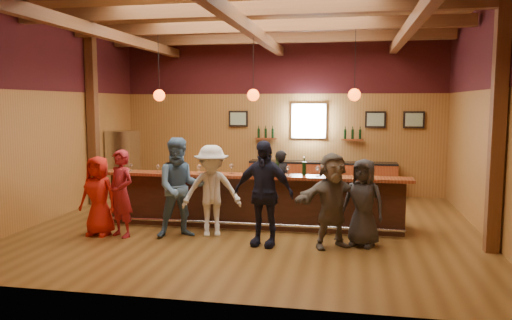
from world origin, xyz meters
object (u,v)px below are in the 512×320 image
at_px(back_bar_cabinet, 322,179).
at_px(bartender, 281,182).
at_px(customer_brown, 332,200).
at_px(bar_counter, 255,200).
at_px(ice_bucket, 263,168).
at_px(stainless_fridge, 123,164).
at_px(customer_white, 212,191).
at_px(customer_navy, 263,193).
at_px(customer_orange, 98,196).
at_px(customer_denim, 180,188).
at_px(customer_redvest, 121,193).
at_px(bottle_a, 277,168).
at_px(customer_dark, 363,203).

bearing_deg(back_bar_cabinet, bartender, -107.54).
bearing_deg(customer_brown, bar_counter, 110.15).
relative_size(back_bar_cabinet, ice_bucket, 15.11).
bearing_deg(stainless_fridge, ice_bucket, -32.17).
bearing_deg(customer_white, customer_navy, -40.87).
bearing_deg(customer_orange, customer_denim, 11.03).
height_order(bar_counter, customer_navy, customer_navy).
bearing_deg(stainless_fridge, customer_orange, -71.19).
bearing_deg(back_bar_cabinet, customer_redvest, -125.40).
height_order(bar_counter, bottle_a, bottle_a).
height_order(customer_orange, customer_white, customer_white).
height_order(back_bar_cabinet, customer_dark, customer_dark).
bearing_deg(customer_navy, customer_white, 167.44).
relative_size(customer_orange, ice_bucket, 5.79).
bearing_deg(stainless_fridge, bartender, -17.12).
distance_m(customer_denim, customer_dark, 3.40).
bearing_deg(customer_dark, ice_bucket, 176.31).
height_order(back_bar_cabinet, customer_brown, customer_brown).
distance_m(customer_white, customer_navy, 1.18).
distance_m(back_bar_cabinet, customer_brown, 4.99).
relative_size(customer_redvest, customer_dark, 1.07).
height_order(bar_counter, customer_brown, customer_brown).
distance_m(customer_white, ice_bucket, 1.19).
bearing_deg(customer_dark, bar_counter, 172.66).
bearing_deg(bottle_a, customer_brown, -44.78).
distance_m(customer_orange, customer_redvest, 0.48).
height_order(stainless_fridge, customer_orange, stainless_fridge).
xyz_separation_m(ice_bucket, bottle_a, (0.29, 0.03, -0.00)).
bearing_deg(customer_white, stainless_fridge, 117.71).
xyz_separation_m(customer_denim, bottle_a, (1.71, 0.95, 0.29)).
bearing_deg(bar_counter, ice_bucket, -53.04).
height_order(customer_navy, customer_dark, customer_navy).
bearing_deg(customer_brown, stainless_fridge, 116.65).
distance_m(customer_dark, ice_bucket, 2.22).
xyz_separation_m(bar_counter, ice_bucket, (0.20, -0.27, 0.72)).
height_order(bar_counter, customer_dark, customer_dark).
bearing_deg(bartender, back_bar_cabinet, -83.40).
relative_size(back_bar_cabinet, customer_redvest, 2.40).
height_order(back_bar_cabinet, stainless_fridge, stainless_fridge).
bearing_deg(ice_bucket, stainless_fridge, 147.83).
distance_m(customer_dark, bottle_a, 1.98).
distance_m(customer_denim, customer_brown, 2.87).
bearing_deg(customer_orange, customer_dark, 6.97).
bearing_deg(bartender, customer_redvest, 66.03).
bearing_deg(customer_white, customer_redvest, 175.65).
relative_size(customer_navy, customer_brown, 1.12).
bearing_deg(bottle_a, customer_white, -146.42).
xyz_separation_m(bar_counter, customer_dark, (2.17, -1.17, 0.26)).
height_order(bar_counter, bartender, bartender).
xyz_separation_m(stainless_fridge, customer_denim, (2.89, -3.64, 0.05)).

